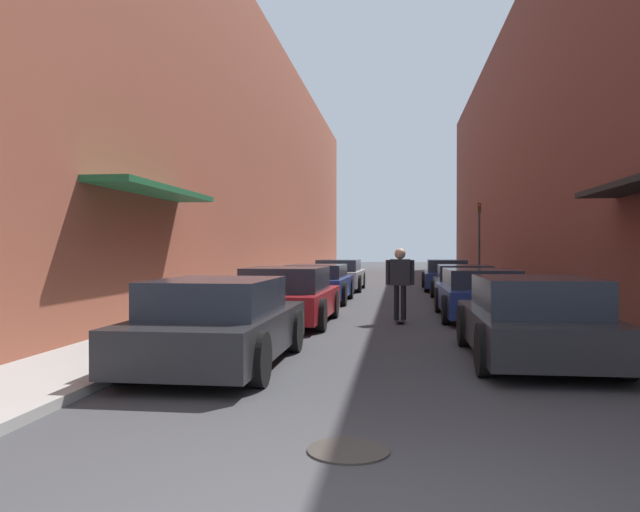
% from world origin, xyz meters
% --- Properties ---
extents(ground, '(110.77, 110.77, 0.00)m').
position_xyz_m(ground, '(0.00, 20.14, 0.00)').
color(ground, '#38383A').
extents(curb_strip_left, '(1.80, 50.35, 0.12)m').
position_xyz_m(curb_strip_left, '(-4.22, 25.17, 0.06)').
color(curb_strip_left, gray).
rests_on(curb_strip_left, ground).
extents(curb_strip_right, '(1.80, 50.35, 0.12)m').
position_xyz_m(curb_strip_right, '(4.22, 25.17, 0.06)').
color(curb_strip_right, gray).
rests_on(curb_strip_right, ground).
extents(building_row_left, '(4.90, 50.35, 11.09)m').
position_xyz_m(building_row_left, '(-7.11, 25.17, 5.54)').
color(building_row_left, brown).
rests_on(building_row_left, ground).
extents(building_row_right, '(4.90, 50.35, 12.22)m').
position_xyz_m(building_row_right, '(7.11, 25.17, 6.11)').
color(building_row_right, brown).
rests_on(building_row_right, ground).
extents(parked_car_left_0, '(1.95, 4.28, 1.27)m').
position_xyz_m(parked_car_left_0, '(-2.32, 5.22, 0.62)').
color(parked_car_left_0, '#232326').
rests_on(parked_car_left_0, ground).
extents(parked_car_left_1, '(2.02, 4.21, 1.29)m').
position_xyz_m(parked_car_left_1, '(-2.23, 10.36, 0.62)').
color(parked_car_left_1, maroon).
rests_on(parked_car_left_1, ground).
extents(parked_car_left_2, '(2.06, 4.33, 1.20)m').
position_xyz_m(parked_car_left_2, '(-2.31, 16.16, 0.60)').
color(parked_car_left_2, navy).
rests_on(parked_car_left_2, ground).
extents(parked_car_left_3, '(1.95, 4.31, 1.25)m').
position_xyz_m(parked_car_left_3, '(-2.15, 21.81, 0.61)').
color(parked_car_left_3, '#B7B7BC').
rests_on(parked_car_left_3, ground).
extents(parked_car_right_0, '(1.98, 4.24, 1.28)m').
position_xyz_m(parked_car_right_0, '(2.29, 6.21, 0.62)').
color(parked_car_right_0, '#232326').
rests_on(parked_car_right_0, ground).
extents(parked_car_right_1, '(1.97, 4.38, 1.21)m').
position_xyz_m(parked_car_right_1, '(2.21, 12.00, 0.59)').
color(parked_car_right_1, navy).
rests_on(parked_car_right_1, ground).
extents(parked_car_right_2, '(1.97, 4.38, 1.18)m').
position_xyz_m(parked_car_right_2, '(2.34, 16.99, 0.57)').
color(parked_car_right_2, black).
rests_on(parked_car_right_2, ground).
extents(parked_car_right_3, '(1.88, 4.50, 1.25)m').
position_xyz_m(parked_car_right_3, '(2.20, 22.46, 0.61)').
color(parked_car_right_3, navy).
rests_on(parked_car_right_3, ground).
extents(skateboarder, '(0.66, 0.78, 1.71)m').
position_xyz_m(skateboarder, '(0.29, 10.87, 1.06)').
color(skateboarder, black).
rests_on(skateboarder, ground).
extents(manhole_cover, '(0.70, 0.70, 0.02)m').
position_xyz_m(manhole_cover, '(-0.15, 1.68, 0.01)').
color(manhole_cover, '#332D28').
rests_on(manhole_cover, ground).
extents(traffic_light, '(0.16, 0.22, 3.70)m').
position_xyz_m(traffic_light, '(3.96, 26.03, 2.39)').
color(traffic_light, '#2D2D2D').
rests_on(traffic_light, curb_strip_right).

